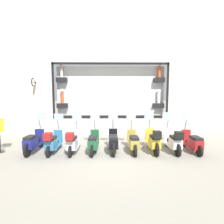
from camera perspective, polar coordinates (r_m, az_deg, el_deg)
name	(u,v)px	position (r m, az deg, el deg)	size (l,w,h in m)	color
ground_plane	(111,154)	(7.17, -0.36, -13.56)	(120.00, 120.00, 0.00)	gray
building_facade	(111,45)	(10.74, -0.48, 21.03)	(1.17, 36.00, 10.14)	beige
scooter_red_0	(193,142)	(8.04, 24.81, -8.88)	(1.79, 0.61, 1.59)	black
scooter_white_1	(173,141)	(7.66, 19.41, -8.94)	(1.80, 0.61, 1.57)	black
scooter_yellow_2	(153,141)	(7.43, 13.36, -9.09)	(1.81, 0.60, 1.67)	black
scooter_olive_3	(133,142)	(7.34, 6.95, -9.67)	(1.80, 0.60, 1.59)	black
scooter_black_4	(113,141)	(7.28, 0.45, -9.57)	(1.81, 0.61, 1.60)	black
scooter_green_5	(93,142)	(7.31, -6.07, -9.72)	(1.79, 0.60, 1.64)	black
scooter_silver_6	(73,142)	(7.36, -12.58, -9.47)	(1.79, 0.60, 1.57)	black
scooter_teal_7	(53,142)	(7.57, -18.74, -9.24)	(1.79, 0.61, 1.51)	black
scooter_navy_8	(33,142)	(7.93, -24.26, -8.80)	(1.81, 0.61, 1.71)	black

